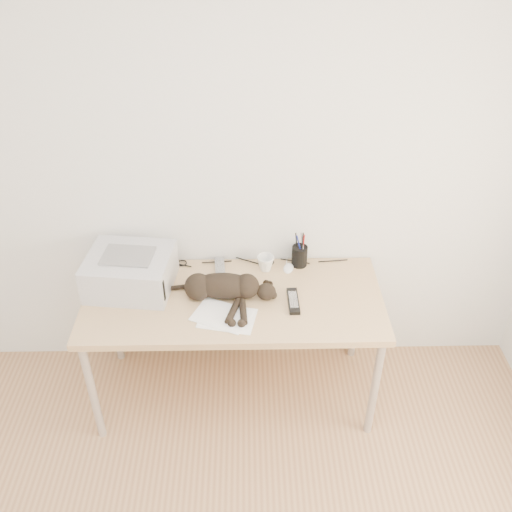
{
  "coord_description": "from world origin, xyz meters",
  "views": [
    {
      "loc": [
        0.08,
        -0.95,
        2.7
      ],
      "look_at": [
        0.12,
        1.34,
        1.05
      ],
      "focal_mm": 40.0,
      "sensor_mm": 36.0,
      "label": 1
    }
  ],
  "objects_px": {
    "desk": "(234,306)",
    "printer": "(130,271)",
    "mug": "(266,263)",
    "mouse": "(289,267)",
    "cat": "(221,288)",
    "pen_cup": "(300,256)"
  },
  "relations": [
    {
      "from": "mug",
      "to": "desk",
      "type": "bearing_deg",
      "value": -138.74
    },
    {
      "from": "cat",
      "to": "pen_cup",
      "type": "relative_size",
      "value": 2.87
    },
    {
      "from": "desk",
      "to": "cat",
      "type": "relative_size",
      "value": 2.44
    },
    {
      "from": "printer",
      "to": "mug",
      "type": "bearing_deg",
      "value": 10.36
    },
    {
      "from": "mug",
      "to": "mouse",
      "type": "distance_m",
      "value": 0.13
    },
    {
      "from": "mug",
      "to": "pen_cup",
      "type": "height_order",
      "value": "pen_cup"
    },
    {
      "from": "pen_cup",
      "to": "mouse",
      "type": "xyz_separation_m",
      "value": [
        -0.06,
        -0.04,
        -0.05
      ]
    },
    {
      "from": "mug",
      "to": "cat",
      "type": "bearing_deg",
      "value": -135.7
    },
    {
      "from": "cat",
      "to": "pen_cup",
      "type": "height_order",
      "value": "pen_cup"
    },
    {
      "from": "mug",
      "to": "pen_cup",
      "type": "distance_m",
      "value": 0.2
    },
    {
      "from": "printer",
      "to": "pen_cup",
      "type": "bearing_deg",
      "value": 10.9
    },
    {
      "from": "cat",
      "to": "mouse",
      "type": "height_order",
      "value": "cat"
    },
    {
      "from": "desk",
      "to": "printer",
      "type": "bearing_deg",
      "value": 177.45
    },
    {
      "from": "desk",
      "to": "mouse",
      "type": "xyz_separation_m",
      "value": [
        0.31,
        0.16,
        0.15
      ]
    },
    {
      "from": "cat",
      "to": "mug",
      "type": "bearing_deg",
      "value": 48.8
    },
    {
      "from": "desk",
      "to": "mouse",
      "type": "relative_size",
      "value": 16.43
    },
    {
      "from": "desk",
      "to": "printer",
      "type": "height_order",
      "value": "printer"
    },
    {
      "from": "cat",
      "to": "printer",
      "type": "bearing_deg",
      "value": 172.27
    },
    {
      "from": "mug",
      "to": "mouse",
      "type": "relative_size",
      "value": 1.0
    },
    {
      "from": "cat",
      "to": "desk",
      "type": "bearing_deg",
      "value": 55.86
    },
    {
      "from": "desk",
      "to": "mouse",
      "type": "bearing_deg",
      "value": 27.62
    },
    {
      "from": "mug",
      "to": "pen_cup",
      "type": "xyz_separation_m",
      "value": [
        0.19,
        0.04,
        0.02
      ]
    }
  ]
}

